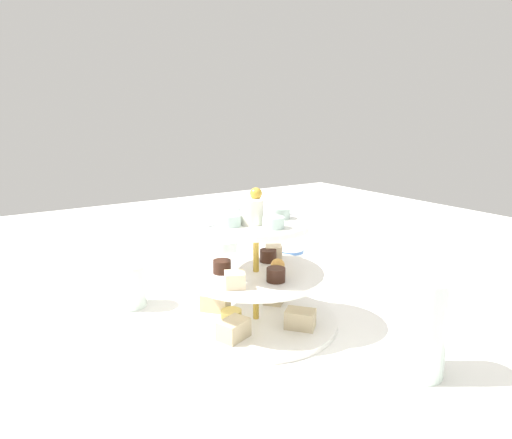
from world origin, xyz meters
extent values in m
plane|color=white|center=(0.00, 0.00, 0.00)|extent=(2.40, 2.40, 0.00)
cylinder|color=white|center=(0.00, 0.00, 0.01)|extent=(0.28, 0.28, 0.01)
cylinder|color=white|center=(0.00, 0.00, 0.09)|extent=(0.23, 0.23, 0.01)
cylinder|color=white|center=(0.00, 0.00, 0.18)|extent=(0.18, 0.18, 0.01)
cylinder|color=gold|center=(0.00, 0.00, 0.11)|extent=(0.01, 0.01, 0.23)
sphere|color=gold|center=(0.00, 0.00, 0.23)|extent=(0.02, 0.02, 0.02)
cube|color=#CCB78E|center=(0.04, -0.07, 0.03)|extent=(0.06, 0.06, 0.03)
cube|color=#CCB78E|center=(0.07, 0.04, 0.03)|extent=(0.06, 0.05, 0.03)
cube|color=#CCB78E|center=(-0.04, 0.07, 0.03)|extent=(0.06, 0.06, 0.03)
cube|color=#CCB78E|center=(-0.07, -0.04, 0.03)|extent=(0.06, 0.06, 0.03)
cylinder|color=#E5C660|center=(0.03, -0.03, 0.02)|extent=(0.04, 0.04, 0.01)
cylinder|color=#381E14|center=(0.05, -0.02, 0.11)|extent=(0.03, 0.03, 0.02)
cylinder|color=#381E14|center=(0.00, 0.06, 0.11)|extent=(0.03, 0.03, 0.02)
cylinder|color=#381E14|center=(-0.05, -0.03, 0.11)|extent=(0.03, 0.03, 0.02)
cube|color=beige|center=(0.07, 0.04, 0.11)|extent=(0.04, 0.04, 0.02)
cube|color=beige|center=(-0.07, -0.04, 0.11)|extent=(0.04, 0.04, 0.02)
sphere|color=gold|center=(-0.03, 0.02, 0.11)|extent=(0.02, 0.02, 0.02)
cylinder|color=silver|center=(0.00, 0.05, 0.19)|extent=(0.03, 0.03, 0.02)
cylinder|color=silver|center=(-0.05, 0.00, 0.19)|extent=(0.03, 0.03, 0.02)
cylinder|color=silver|center=(0.00, -0.05, 0.19)|extent=(0.03, 0.03, 0.02)
cylinder|color=silver|center=(0.05, 0.00, 0.19)|extent=(0.03, 0.03, 0.02)
cylinder|color=white|center=(0.01, 0.01, 0.20)|extent=(0.04, 0.04, 0.04)
cube|color=silver|center=(-0.04, -0.03, 0.18)|extent=(0.09, 0.03, 0.00)
cube|color=silver|center=(0.04, -0.03, 0.18)|extent=(0.09, 0.03, 0.00)
cylinder|color=silver|center=(-0.10, 0.26, 0.07)|extent=(0.07, 0.07, 0.14)
cylinder|color=silver|center=(-0.09, -0.26, 0.04)|extent=(0.06, 0.06, 0.08)
cylinder|color=white|center=(-0.22, -0.19, 0.00)|extent=(0.09, 0.09, 0.01)
cylinder|color=white|center=(-0.22, -0.19, 0.03)|extent=(0.06, 0.06, 0.04)
cylinder|color=#4772B2|center=(-0.22, -0.19, 0.05)|extent=(0.06, 0.06, 0.01)
cube|color=silver|center=(0.28, 0.17, 0.00)|extent=(0.10, 0.16, 0.00)
cube|color=silver|center=(-0.32, 0.03, 0.00)|extent=(0.03, 0.17, 0.00)
cylinder|color=silver|center=(0.16, -0.19, 0.04)|extent=(0.06, 0.06, 0.08)
camera|label=1|loc=(0.41, 0.62, 0.36)|focal=32.74mm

